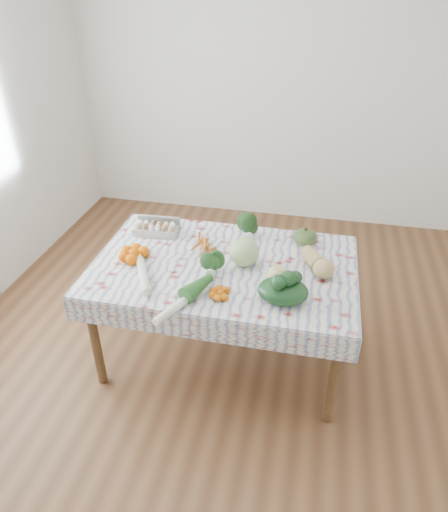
{
  "coord_description": "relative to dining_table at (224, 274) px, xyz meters",
  "views": [
    {
      "loc": [
        0.51,
        -2.37,
        2.36
      ],
      "look_at": [
        0.0,
        0.0,
        0.82
      ],
      "focal_mm": 32.0,
      "sensor_mm": 36.0,
      "label": 1
    }
  ],
  "objects": [
    {
      "name": "butternut_squash",
      "position": [
        0.58,
        0.05,
        0.15
      ],
      "size": [
        0.26,
        0.31,
        0.13
      ],
      "primitive_type": "ellipsoid",
      "rotation": [
        0.0,
        0.0,
        0.52
      ],
      "color": "tan",
      "rests_on": "tablecloth"
    },
    {
      "name": "tablecloth",
      "position": [
        0.0,
        0.0,
        0.08
      ],
      "size": [
        1.66,
        1.06,
        0.01
      ],
      "primitive_type": "cube",
      "color": "white",
      "rests_on": "dining_table"
    },
    {
      "name": "leek",
      "position": [
        -0.13,
        -0.45,
        0.11
      ],
      "size": [
        0.24,
        0.43,
        0.05
      ],
      "primitive_type": "cylinder",
      "rotation": [
        1.57,
        0.0,
        -0.43
      ],
      "color": "white",
      "rests_on": "tablecloth"
    },
    {
      "name": "spinach_bag",
      "position": [
        0.4,
        -0.29,
        0.15
      ],
      "size": [
        0.33,
        0.29,
        0.13
      ],
      "primitive_type": "ellipsoid",
      "rotation": [
        0.0,
        0.0,
        -0.22
      ],
      "color": "black",
      "rests_on": "tablecloth"
    },
    {
      "name": "carrot_bunch",
      "position": [
        -0.18,
        0.13,
        0.1
      ],
      "size": [
        0.23,
        0.22,
        0.04
      ],
      "primitive_type": "cube",
      "rotation": [
        0.0,
        0.0,
        -0.21
      ],
      "color": "#C66B1E",
      "rests_on": "tablecloth"
    },
    {
      "name": "dining_table",
      "position": [
        0.0,
        0.0,
        0.0
      ],
      "size": [
        1.6,
        1.0,
        0.75
      ],
      "color": "brown",
      "rests_on": "ground"
    },
    {
      "name": "daikon",
      "position": [
        -0.44,
        -0.27,
        0.11
      ],
      "size": [
        0.22,
        0.36,
        0.05
      ],
      "primitive_type": "cylinder",
      "rotation": [
        1.57,
        0.0,
        0.47
      ],
      "color": "silver",
      "rests_on": "tablecloth"
    },
    {
      "name": "grapefruit",
      "position": [
        0.35,
        -0.14,
        0.14
      ],
      "size": [
        0.13,
        0.13,
        0.12
      ],
      "primitive_type": "sphere",
      "rotation": [
        0.0,
        0.0,
        0.09
      ],
      "color": "#D3C674",
      "rests_on": "tablecloth"
    },
    {
      "name": "kale_bunch",
      "position": [
        0.11,
        0.35,
        0.16
      ],
      "size": [
        0.18,
        0.16,
        0.15
      ],
      "primitive_type": "ellipsoid",
      "rotation": [
        0.0,
        0.0,
        0.09
      ],
      "color": "#1A3916",
      "rests_on": "tablecloth"
    },
    {
      "name": "orange_cluster",
      "position": [
        -0.58,
        -0.07,
        0.12
      ],
      "size": [
        0.32,
        0.32,
        0.08
      ],
      "primitive_type": "cube",
      "rotation": [
        0.0,
        0.0,
        -0.4
      ],
      "color": "#ED6000",
      "rests_on": "tablecloth"
    },
    {
      "name": "wall_back",
      "position": [
        0.0,
        2.25,
        0.72
      ],
      "size": [
        4.0,
        0.04,
        2.8
      ],
      "primitive_type": "cube",
      "color": "white",
      "rests_on": "ground"
    },
    {
      "name": "mandarin_cluster",
      "position": [
        0.05,
        -0.33,
        0.11
      ],
      "size": [
        0.17,
        0.17,
        0.05
      ],
      "primitive_type": "cube",
      "rotation": [
        0.0,
        0.0,
        0.08
      ],
      "color": "orange",
      "rests_on": "tablecloth"
    },
    {
      "name": "cabbage",
      "position": [
        0.13,
        0.02,
        0.18
      ],
      "size": [
        0.24,
        0.24,
        0.18
      ],
      "primitive_type": "sphere",
      "rotation": [
        0.0,
        0.0,
        0.43
      ],
      "color": "#9FC178",
      "rests_on": "tablecloth"
    },
    {
      "name": "ground",
      "position": [
        0.0,
        0.0,
        -0.68
      ],
      "size": [
        4.5,
        4.5,
        0.0
      ],
      "primitive_type": "plane",
      "color": "brown",
      "rests_on": "ground"
    },
    {
      "name": "broccoli",
      "position": [
        -0.06,
        -0.13,
        0.13
      ],
      "size": [
        0.17,
        0.17,
        0.1
      ],
      "primitive_type": "ellipsoid",
      "rotation": [
        0.0,
        0.0,
        0.32
      ],
      "color": "#224F1F",
      "rests_on": "tablecloth"
    },
    {
      "name": "egg_carton",
      "position": [
        -0.54,
        0.26,
        0.12
      ],
      "size": [
        0.31,
        0.14,
        0.08
      ],
      "primitive_type": "cube",
      "rotation": [
        0.0,
        0.0,
        0.06
      ],
      "color": "#B1B0AB",
      "rests_on": "tablecloth"
    },
    {
      "name": "kabocha_squash",
      "position": [
        0.48,
        0.36,
        0.14
      ],
      "size": [
        0.19,
        0.19,
        0.11
      ],
      "primitive_type": "ellipsoid",
      "rotation": [
        0.0,
        0.0,
        -0.19
      ],
      "color": "#3F5728",
      "rests_on": "tablecloth"
    }
  ]
}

